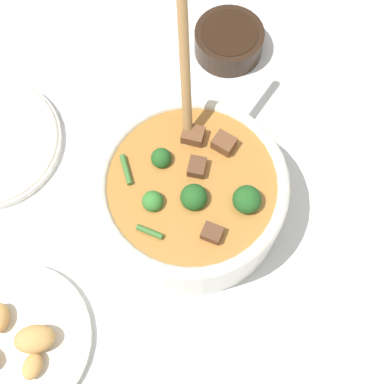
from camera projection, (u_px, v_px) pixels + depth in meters
The scene contains 4 objects.
ground_plane at pixel (192, 209), 0.74m from camera, with size 4.00×4.00×0.00m, color silver.
stew_bowl at pixel (192, 194), 0.68m from camera, with size 0.24×0.27×0.30m.
condiment_bowl at pixel (229, 40), 0.81m from camera, with size 0.11×0.11×0.04m.
food_plate at pixel (10, 341), 0.66m from camera, with size 0.19×0.19×0.04m.
Camera 1 is at (-0.12, -0.22, 0.69)m, focal length 50.00 mm.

